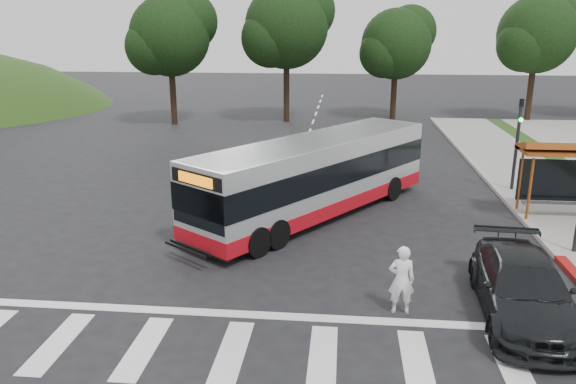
# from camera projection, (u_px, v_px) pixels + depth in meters

# --- Properties ---
(ground) EXTENTS (140.00, 140.00, 0.00)m
(ground) POSITION_uv_depth(u_px,v_px,m) (264.00, 261.00, 17.09)
(ground) COLOR black
(ground) RESTS_ON ground
(sidewalk_east) EXTENTS (4.00, 40.00, 0.12)m
(sidewalk_east) POSITION_uv_depth(u_px,v_px,m) (549.00, 194.00, 23.64)
(sidewalk_east) COLOR gray
(sidewalk_east) RESTS_ON ground
(curb_east) EXTENTS (0.30, 40.00, 0.15)m
(curb_east) POSITION_uv_depth(u_px,v_px,m) (500.00, 193.00, 23.83)
(curb_east) COLOR #9E9991
(curb_east) RESTS_ON ground
(crosswalk_ladder) EXTENTS (18.00, 2.60, 0.01)m
(crosswalk_ladder) POSITION_uv_depth(u_px,v_px,m) (232.00, 352.00, 12.32)
(crosswalk_ladder) COLOR silver
(crosswalk_ladder) RESTS_ON ground
(traffic_signal_ne_short) EXTENTS (0.18, 0.37, 4.00)m
(traffic_signal_ne_short) POSITION_uv_depth(u_px,v_px,m) (518.00, 135.00, 23.55)
(traffic_signal_ne_short) COLOR black
(traffic_signal_ne_short) RESTS_ON ground
(tree_ne_a) EXTENTS (6.16, 5.74, 9.30)m
(tree_ne_a) POSITION_uv_depth(u_px,v_px,m) (538.00, 33.00, 40.48)
(tree_ne_a) COLOR black
(tree_ne_a) RESTS_ON parking_lot
(tree_north_a) EXTENTS (6.60, 6.15, 10.17)m
(tree_north_a) POSITION_uv_depth(u_px,v_px,m) (288.00, 25.00, 40.16)
(tree_north_a) COLOR black
(tree_north_a) RESTS_ON ground
(tree_north_b) EXTENTS (5.72, 5.33, 8.43)m
(tree_north_b) POSITION_uv_depth(u_px,v_px,m) (397.00, 43.00, 41.65)
(tree_north_b) COLOR black
(tree_north_b) RESTS_ON ground
(tree_north_c) EXTENTS (6.16, 5.74, 9.30)m
(tree_north_c) POSITION_uv_depth(u_px,v_px,m) (171.00, 35.00, 39.20)
(tree_north_c) COLOR black
(tree_north_c) RESTS_ON ground
(transit_bus) EXTENTS (8.56, 10.61, 2.92)m
(transit_bus) POSITION_uv_depth(u_px,v_px,m) (316.00, 178.00, 20.83)
(transit_bus) COLOR #B4B7B9
(transit_bus) RESTS_ON ground
(pedestrian) EXTENTS (0.66, 0.44, 1.78)m
(pedestrian) POSITION_uv_depth(u_px,v_px,m) (402.00, 280.00, 13.81)
(pedestrian) COLOR white
(pedestrian) RESTS_ON ground
(dark_sedan) EXTENTS (2.45, 5.28, 1.49)m
(dark_sedan) POSITION_uv_depth(u_px,v_px,m) (523.00, 288.00, 13.66)
(dark_sedan) COLOR black
(dark_sedan) RESTS_ON ground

